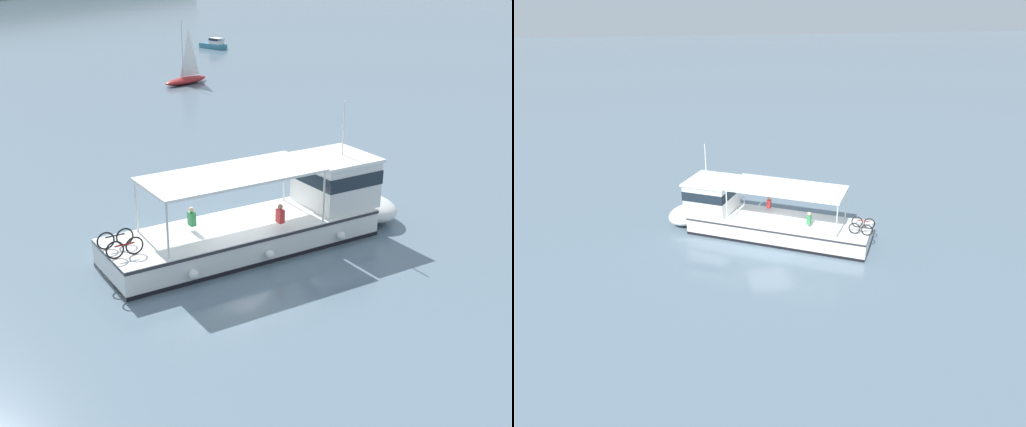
% 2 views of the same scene
% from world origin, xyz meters
% --- Properties ---
extents(ground_plane, '(400.00, 400.00, 0.00)m').
position_xyz_m(ground_plane, '(0.00, 0.00, 0.00)').
color(ground_plane, slate).
extents(ferry_main, '(12.38, 9.43, 5.32)m').
position_xyz_m(ferry_main, '(0.55, -1.61, 1.01)').
color(ferry_main, white).
rests_on(ferry_main, ground).
extents(motorboat_far_right, '(2.35, 3.83, 1.26)m').
position_xyz_m(motorboat_far_right, '(49.42, 28.67, 0.54)').
color(motorboat_far_right, teal).
rests_on(motorboat_far_right, ground).
extents(sailboat_outer_anchorage, '(4.99, 2.42, 5.40)m').
position_xyz_m(sailboat_outer_anchorage, '(28.30, 19.65, 0.54)').
color(sailboat_outer_anchorage, maroon).
rests_on(sailboat_outer_anchorage, ground).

